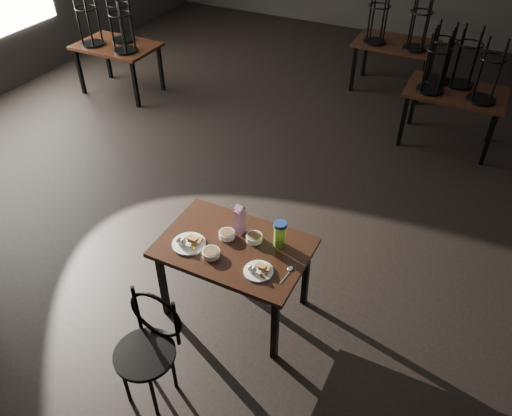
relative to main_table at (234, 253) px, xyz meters
The scene contains 13 objects.
main_table is the anchor object (origin of this frame).
plate_left 0.38m from the main_table, 155.31° to the right, with size 0.27×0.27×0.09m.
plate_right 0.36m from the main_table, 29.99° to the right, with size 0.23×0.23×0.07m.
bowl_near 0.16m from the main_table, 146.49° to the left, with size 0.13×0.13×0.05m.
bowl_far 0.21m from the main_table, 47.76° to the left, with size 0.13×0.13×0.05m.
bowl_big 0.23m from the main_table, 120.96° to the right, with size 0.14×0.14×0.05m.
juice_carton 0.27m from the main_table, 99.66° to the left, with size 0.08×0.08×0.28m.
water_bottle 0.42m from the main_table, 27.68° to the left, with size 0.11×0.11×0.23m.
spoon 0.52m from the main_table, ahead, with size 0.05×0.21×0.01m.
bentwood_chair 0.97m from the main_table, 100.07° to the right, with size 0.44×0.44×0.93m.
bg_table_left 4.74m from the main_table, 140.10° to the left, with size 1.20×0.80×1.48m.
bg_table_right 3.88m from the main_table, 73.25° to the left, with size 1.20×0.80×1.48m.
bg_table_far 4.97m from the main_table, 89.18° to the left, with size 1.20×0.80×1.48m.
Camera 1 is at (1.77, -4.01, 3.49)m, focal length 35.00 mm.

